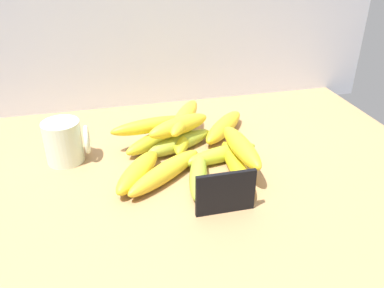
# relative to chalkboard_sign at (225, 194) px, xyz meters

# --- Properties ---
(counter_top) EXTENTS (1.10, 0.76, 0.03)m
(counter_top) POSITION_rel_chalkboard_sign_xyz_m (-0.03, 0.15, -0.05)
(counter_top) COLOR #A97F52
(counter_top) RESTS_ON ground
(chalkboard_sign) EXTENTS (0.11, 0.02, 0.08)m
(chalkboard_sign) POSITION_rel_chalkboard_sign_xyz_m (0.00, 0.00, 0.00)
(chalkboard_sign) COLOR black
(chalkboard_sign) RESTS_ON counter_top
(coffee_mug) EXTENTS (0.10, 0.08, 0.09)m
(coffee_mug) POSITION_rel_chalkboard_sign_xyz_m (-0.29, 0.26, 0.01)
(coffee_mug) COLOR silver
(coffee_mug) RESTS_ON counter_top
(banana_0) EXTENTS (0.18, 0.11, 0.04)m
(banana_0) POSITION_rel_chalkboard_sign_xyz_m (-0.03, 0.24, -0.02)
(banana_0) COLOR #9FB236
(banana_0) RESTS_ON counter_top
(banana_1) EXTENTS (0.13, 0.16, 0.04)m
(banana_1) POSITION_rel_chalkboard_sign_xyz_m (-0.14, 0.14, -0.02)
(banana_1) COLOR yellow
(banana_1) RESTS_ON counter_top
(banana_2) EXTENTS (0.19, 0.16, 0.04)m
(banana_2) POSITION_rel_chalkboard_sign_xyz_m (-0.09, 0.13, -0.02)
(banana_2) COLOR yellow
(banana_2) RESTS_ON counter_top
(banana_3) EXTENTS (0.18, 0.07, 0.04)m
(banana_3) POSITION_rel_chalkboard_sign_xyz_m (0.05, 0.17, -0.02)
(banana_3) COLOR #ABC42D
(banana_3) RESTS_ON counter_top
(banana_4) EXTENTS (0.15, 0.12, 0.04)m
(banana_4) POSITION_rel_chalkboard_sign_xyz_m (-0.09, 0.27, -0.02)
(banana_4) COLOR gold
(banana_4) RESTS_ON counter_top
(banana_5) EXTENTS (0.08, 0.17, 0.04)m
(banana_5) POSITION_rel_chalkboard_sign_xyz_m (-0.02, 0.10, -0.02)
(banana_5) COLOR #8CA934
(banana_5) RESTS_ON counter_top
(banana_6) EXTENTS (0.05, 0.21, 0.04)m
(banana_6) POSITION_rel_chalkboard_sign_xyz_m (0.06, 0.11, -0.02)
(banana_6) COLOR yellow
(banana_6) RESTS_ON counter_top
(banana_7) EXTENTS (0.10, 0.19, 0.04)m
(banana_7) POSITION_rel_chalkboard_sign_xyz_m (-0.01, 0.28, -0.02)
(banana_7) COLOR yellow
(banana_7) RESTS_ON counter_top
(banana_8) EXTENTS (0.16, 0.17, 0.04)m
(banana_8) POSITION_rel_chalkboard_sign_xyz_m (0.09, 0.29, -0.02)
(banana_8) COLOR yellow
(banana_8) RESTS_ON counter_top
(banana_9) EXTENTS (0.16, 0.10, 0.04)m
(banana_9) POSITION_rel_chalkboard_sign_xyz_m (-0.03, 0.25, 0.02)
(banana_9) COLOR yellow
(banana_9) RESTS_ON banana_0
(banana_10) EXTENTS (0.19, 0.07, 0.03)m
(banana_10) POSITION_rel_chalkboard_sign_xyz_m (-0.09, 0.28, 0.02)
(banana_10) COLOR yellow
(banana_10) RESTS_ON banana_4
(banana_11) EXTENTS (0.05, 0.18, 0.04)m
(banana_11) POSITION_rel_chalkboard_sign_xyz_m (0.08, 0.13, 0.02)
(banana_11) COLOR yellow
(banana_11) RESTS_ON banana_6
(banana_12) EXTENTS (0.13, 0.19, 0.04)m
(banana_12) POSITION_rel_chalkboard_sign_xyz_m (-0.01, 0.29, 0.02)
(banana_12) COLOR yellow
(banana_12) RESTS_ON banana_7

